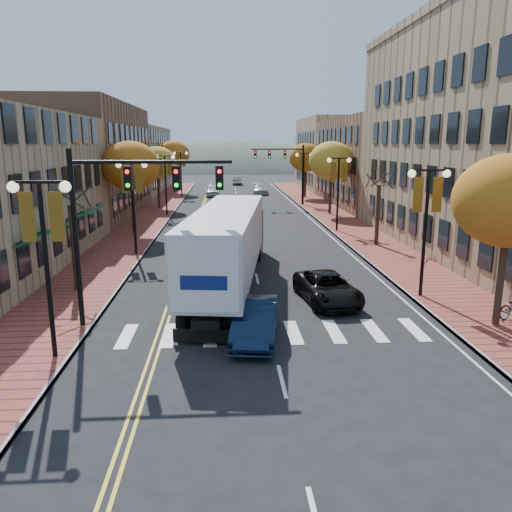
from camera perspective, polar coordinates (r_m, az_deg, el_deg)
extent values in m
plane|color=black|center=(17.72, 2.24, -11.16)|extent=(200.00, 200.00, 0.00)
cube|color=brown|center=(49.67, -12.05, 4.28)|extent=(4.00, 85.00, 0.15)
cube|color=brown|center=(50.28, 8.75, 4.51)|extent=(4.00, 85.00, 0.15)
cube|color=brown|center=(54.34, -20.29, 10.24)|extent=(12.00, 24.00, 11.00)
cube|color=#9E8966|center=(78.65, -15.07, 10.59)|extent=(12.00, 26.00, 9.50)
cube|color=brown|center=(61.55, 15.82, 10.28)|extent=(15.00, 24.00, 10.00)
cube|color=#9E8966|center=(82.63, 10.77, 11.40)|extent=(15.00, 20.00, 11.00)
cylinder|color=#382619|center=(25.67, -20.06, 0.91)|extent=(0.28, 0.28, 4.20)
cylinder|color=#382619|center=(41.03, -13.90, 6.00)|extent=(0.28, 0.28, 4.90)
ellipsoid|color=#BE7F16|center=(40.80, -14.12, 9.98)|extent=(4.48, 4.48, 3.81)
cylinder|color=#382619|center=(56.78, -11.07, 7.75)|extent=(0.28, 0.28, 4.55)
ellipsoid|color=gold|center=(56.62, -11.19, 10.41)|extent=(4.16, 4.16, 3.54)
cylinder|color=#382619|center=(74.60, -9.32, 9.16)|extent=(0.28, 0.28, 5.04)
ellipsoid|color=#BE7F16|center=(74.48, -9.41, 11.42)|extent=(4.61, 4.61, 3.92)
cylinder|color=#382619|center=(21.56, 26.26, -1.33)|extent=(0.28, 0.28, 4.55)
ellipsoid|color=#BE7F16|center=(21.13, 26.97, 5.65)|extent=(4.16, 4.16, 3.54)
cylinder|color=#382619|center=(36.08, 13.73, 4.56)|extent=(0.28, 0.28, 4.20)
cylinder|color=#382619|center=(51.44, 8.50, 7.54)|extent=(0.28, 0.28, 4.90)
ellipsoid|color=gold|center=(51.26, 8.60, 10.72)|extent=(4.48, 4.48, 3.81)
cylinder|color=#382619|center=(67.13, 5.65, 8.75)|extent=(0.28, 0.28, 4.76)
ellipsoid|color=#BE7F16|center=(66.99, 5.70, 11.12)|extent=(4.35, 4.35, 3.70)
cylinder|color=black|center=(17.63, -22.72, -1.98)|extent=(0.16, 0.16, 6.00)
cylinder|color=black|center=(17.16, -23.59, 7.76)|extent=(1.60, 0.10, 0.10)
sphere|color=#FFF2CC|center=(17.46, -26.03, 7.10)|extent=(0.36, 0.36, 0.36)
sphere|color=#FFF2CC|center=(16.92, -20.98, 7.41)|extent=(0.36, 0.36, 0.36)
cube|color=#BF8719|center=(17.43, -24.66, 4.07)|extent=(0.45, 0.03, 1.60)
cube|color=#BF8719|center=(17.13, -21.84, 4.18)|extent=(0.45, 0.03, 1.60)
cylinder|color=black|center=(32.90, -13.78, 5.11)|extent=(0.16, 0.16, 6.00)
cylinder|color=black|center=(32.65, -14.07, 10.33)|extent=(1.60, 0.10, 0.10)
sphere|color=#FFF2CC|center=(32.81, -15.45, 10.00)|extent=(0.36, 0.36, 0.36)
sphere|color=#FFF2CC|center=(32.52, -12.64, 10.13)|extent=(0.36, 0.36, 0.36)
cube|color=#BF8719|center=(32.79, -14.74, 8.37)|extent=(0.45, 0.03, 1.60)
cube|color=#BF8719|center=(32.63, -13.18, 8.44)|extent=(0.45, 0.03, 1.60)
cylinder|color=black|center=(50.62, -10.26, 7.84)|extent=(0.16, 0.16, 6.00)
cylinder|color=black|center=(50.46, -10.40, 11.24)|extent=(1.60, 0.10, 0.10)
sphere|color=#FFF2CC|center=(50.56, -11.31, 11.03)|extent=(0.36, 0.36, 0.36)
sphere|color=#FFF2CC|center=(50.37, -9.47, 11.10)|extent=(0.36, 0.36, 0.36)
cube|color=#BF8719|center=(50.55, -10.86, 9.97)|extent=(0.45, 0.03, 1.60)
cube|color=#BF8719|center=(50.44, -9.83, 10.01)|extent=(0.45, 0.03, 1.60)
cylinder|color=black|center=(68.48, -8.56, 9.15)|extent=(0.16, 0.16, 6.00)
cylinder|color=black|center=(68.36, -8.64, 11.66)|extent=(1.60, 0.10, 0.10)
sphere|color=#FFF2CC|center=(68.44, -9.32, 11.51)|extent=(0.36, 0.36, 0.36)
sphere|color=#FFF2CC|center=(68.30, -7.95, 11.55)|extent=(0.36, 0.36, 0.36)
cube|color=#BF8719|center=(68.43, -8.99, 10.72)|extent=(0.45, 0.03, 1.60)
cube|color=#BF8719|center=(68.36, -8.23, 10.75)|extent=(0.45, 0.03, 1.60)
cylinder|color=black|center=(24.31, 18.71, 2.18)|extent=(0.16, 0.16, 6.00)
cylinder|color=black|center=(23.97, 19.22, 9.24)|extent=(1.60, 0.10, 0.10)
sphere|color=#FFF2CC|center=(23.68, 17.39, 8.97)|extent=(0.36, 0.36, 0.36)
sphere|color=#FFF2CC|center=(24.30, 20.96, 8.80)|extent=(0.36, 0.36, 0.36)
cube|color=#BF8719|center=(23.88, 18.03, 6.66)|extent=(0.45, 0.03, 1.60)
cube|color=#BF8719|center=(24.23, 20.02, 6.60)|extent=(0.45, 0.03, 1.60)
cylinder|color=black|center=(41.36, 9.34, 6.81)|extent=(0.16, 0.16, 6.00)
cylinder|color=black|center=(41.16, 9.49, 10.97)|extent=(1.60, 0.10, 0.10)
sphere|color=#FFF2CC|center=(41.00, 8.37, 10.79)|extent=(0.36, 0.36, 0.36)
sphere|color=#FFF2CC|center=(41.35, 10.58, 10.72)|extent=(0.36, 0.36, 0.36)
cube|color=#BF8719|center=(41.11, 8.81, 9.45)|extent=(0.45, 0.03, 1.60)
cube|color=#BF8719|center=(41.31, 10.05, 9.42)|extent=(0.45, 0.03, 1.60)
cylinder|color=black|center=(58.98, 5.45, 8.66)|extent=(0.16, 0.16, 6.00)
cylinder|color=black|center=(58.84, 5.51, 11.58)|extent=(1.60, 0.10, 0.10)
sphere|color=#FFF2CC|center=(58.72, 4.72, 11.44)|extent=(0.36, 0.36, 0.36)
sphere|color=#FFF2CC|center=(58.97, 6.29, 11.42)|extent=(0.36, 0.36, 0.36)
cube|color=#BF8719|center=(58.81, 5.05, 10.51)|extent=(0.45, 0.03, 1.60)
cube|color=#BF8719|center=(58.95, 5.93, 10.50)|extent=(0.45, 0.03, 1.60)
cylinder|color=black|center=(20.28, -19.88, 1.53)|extent=(0.20, 0.20, 7.00)
cylinder|color=black|center=(19.31, -11.85, 10.47)|extent=(6.00, 0.14, 0.14)
cube|color=black|center=(19.49, -14.42, 8.60)|extent=(0.30, 0.25, 0.90)
sphere|color=#FF0C0C|center=(19.34, -14.53, 9.30)|extent=(0.16, 0.16, 0.16)
cube|color=black|center=(19.24, -9.08, 8.78)|extent=(0.30, 0.25, 0.90)
sphere|color=#FF0C0C|center=(19.08, -9.15, 9.50)|extent=(0.16, 0.16, 0.16)
cube|color=black|center=(19.15, -4.19, 8.89)|extent=(0.30, 0.25, 0.90)
sphere|color=#FF0C0C|center=(19.00, -4.21, 9.61)|extent=(0.16, 0.16, 0.16)
cylinder|color=black|center=(58.93, 5.36, 9.15)|extent=(0.20, 0.20, 7.00)
cylinder|color=black|center=(58.43, 2.45, 12.11)|extent=(6.00, 0.14, 0.14)
cube|color=black|center=(58.54, 3.34, 11.51)|extent=(0.30, 0.25, 0.90)
sphere|color=#FF0C0C|center=(58.40, 3.36, 11.75)|extent=(0.16, 0.16, 0.16)
cube|color=black|center=(58.35, 1.55, 11.52)|extent=(0.30, 0.25, 0.90)
sphere|color=#FF0C0C|center=(58.21, 1.56, 11.77)|extent=(0.16, 0.16, 0.16)
cube|color=black|center=(58.23, -0.07, 11.52)|extent=(0.30, 0.25, 0.90)
sphere|color=#FF0C0C|center=(58.09, -0.06, 11.77)|extent=(0.16, 0.16, 0.16)
cube|color=black|center=(24.22, -3.30, -2.34)|extent=(2.68, 13.44, 0.36)
cube|color=silver|center=(23.82, -3.36, 1.86)|extent=(4.32, 13.64, 2.89)
cube|color=black|center=(32.07, -1.59, 2.93)|extent=(2.94, 3.39, 2.58)
cylinder|color=black|center=(19.46, -8.36, -7.42)|extent=(0.49, 1.07, 1.03)
cylinder|color=black|center=(19.14, -1.94, -7.63)|extent=(0.49, 1.07, 1.03)
cylinder|color=black|center=(20.60, -7.66, -6.24)|extent=(0.49, 1.07, 1.03)
cylinder|color=black|center=(20.30, -1.61, -6.41)|extent=(0.49, 1.07, 1.03)
cylinder|color=black|center=(31.20, -3.76, 0.41)|extent=(0.49, 1.07, 1.03)
cylinder|color=black|center=(31.01, 0.21, 0.36)|extent=(0.49, 1.07, 1.03)
cylinder|color=black|center=(33.41, -3.27, 1.25)|extent=(0.49, 1.07, 1.03)
cylinder|color=black|center=(33.22, 0.44, 1.20)|extent=(0.49, 1.07, 1.03)
imported|color=black|center=(18.71, -0.08, -7.39)|extent=(2.11, 4.63, 1.47)
imported|color=black|center=(23.27, 8.16, -3.61)|extent=(2.82, 5.08, 1.35)
imported|color=silver|center=(69.61, -4.97, 7.49)|extent=(2.00, 4.79, 1.62)
imported|color=#B6B5BE|center=(72.30, 0.51, 7.68)|extent=(2.28, 5.19, 1.48)
imported|color=#A9AAB1|center=(89.23, -2.20, 8.64)|extent=(1.60, 4.48, 1.47)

